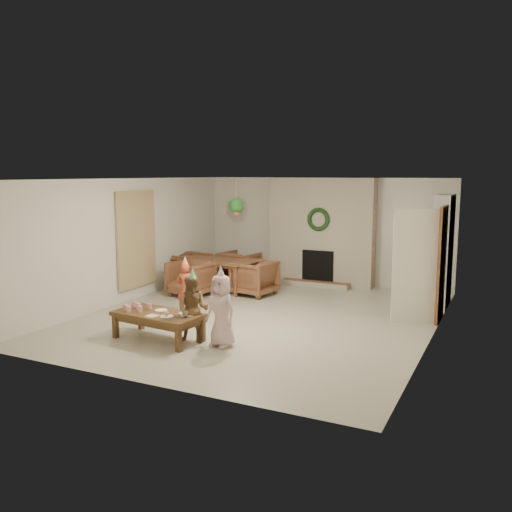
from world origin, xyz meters
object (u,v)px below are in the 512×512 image
Objects in this scene: dining_chair_near at (191,278)px; child_pink at (221,311)px; dining_chair_far at (239,267)px; dining_chair_right at (254,278)px; child_red at (186,289)px; dining_chair_left at (189,269)px; child_plaid at (193,310)px; coffee_table_top at (158,315)px; dining_table at (216,274)px.

child_pink reaches higher than dining_chair_near.
child_pink reaches higher than dining_chair_far.
child_red is at bearing -2.19° from dining_chair_right.
child_red is 2.00m from child_pink.
dining_chair_near is 1.00× the size of dining_chair_left.
child_plaid is at bearing 118.79° from dining_chair_far.
dining_chair_right is (1.19, 0.65, 0.00)m from dining_chair_near.
child_plaid reaches higher than coffee_table_top.
child_plaid is at bearing -55.23° from dining_table.
coffee_table_top is 1.07m from child_pink.
dining_table is 0.85m from dining_chair_far.
dining_chair_near is at bearing 118.89° from coffee_table_top.
dining_chair_near and dining_chair_far have the same top height.
dining_table is 3.83m from coffee_table_top.
child_red reaches higher than dining_chair_left.
coffee_table_top is at bearing 91.39° from child_red.
child_pink is (2.12, -3.51, 0.21)m from dining_table.
dining_chair_far reaches higher than dining_table.
child_plaid is at bearing 111.38° from child_red.
dining_chair_far is (0.15, 0.84, 0.04)m from dining_table.
dining_table is 4.10m from child_pink.
child_plaid is (1.65, -3.57, 0.19)m from dining_table.
dining_table reaches higher than coffee_table_top.
child_plaid is 0.95× the size of child_pink.
dining_chair_near is 0.79× the size of child_plaid.
dining_chair_near is at bearing 144.94° from child_pink.
child_pink reaches higher than child_plaid.
child_pink is at bearing 123.11° from child_red.
dining_chair_near is 1.20m from dining_chair_left.
child_red is at bearing 108.72° from dining_chair_far.
dining_table is 1.36× the size of coffee_table_top.
dining_chair_left is at bearing 45.00° from dining_chair_far.
child_red is at bearing -64.40° from dining_table.
dining_table is at bearing -90.00° from dining_chair_right.
dining_chair_right is 3.49m from coffee_table_top.
child_red is 0.88× the size of child_pink.
child_plaid is (0.58, 0.10, 0.12)m from coffee_table_top.
dining_chair_left is 1.00× the size of dining_chair_right.
dining_chair_far is 3.07m from child_red.
dining_chair_near is 1.00× the size of dining_chair_far.
dining_chair_near reaches higher than dining_table.
child_red reaches higher than coffee_table_top.
dining_chair_left is at bearing 143.62° from child_pink.
dining_chair_far is (0.29, 1.68, 0.00)m from dining_chair_near.
coffee_table_top is at bearing 111.47° from dining_chair_far.
child_plaid is at bearing 15.64° from coffee_table_top.
child_pink reaches higher than child_red.
coffee_table_top is at bearing 10.27° from dining_chair_right.
dining_chair_left is at bearing 135.00° from dining_chair_near.
dining_chair_far reaches higher than coffee_table_top.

